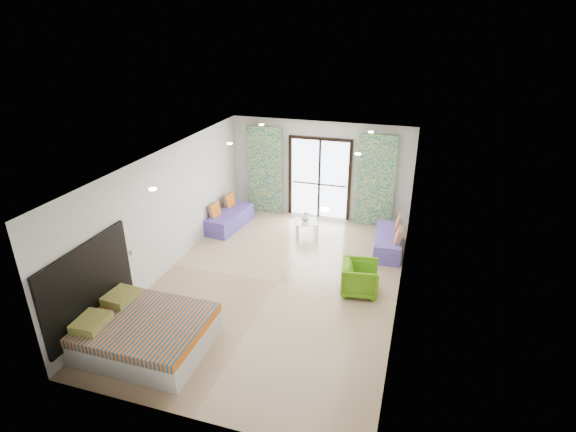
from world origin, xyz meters
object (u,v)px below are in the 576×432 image
(daybed_left, at_px, (229,218))
(daybed_right, at_px, (389,241))
(bed, at_px, (145,333))
(armchair, at_px, (360,277))
(coffee_table, at_px, (307,223))

(daybed_left, height_order, daybed_right, daybed_right)
(bed, relative_size, armchair, 2.74)
(coffee_table, bearing_deg, armchair, -53.04)
(daybed_left, relative_size, armchair, 2.23)
(bed, xyz_separation_m, daybed_left, (-0.64, 4.90, -0.05))
(daybed_left, distance_m, armchair, 4.40)
(daybed_left, relative_size, daybed_right, 1.01)
(armchair, bearing_deg, daybed_left, 52.96)
(daybed_right, xyz_separation_m, armchair, (-0.39, -2.03, 0.13))
(bed, relative_size, daybed_right, 1.24)
(daybed_left, bearing_deg, coffee_table, 11.24)
(bed, relative_size, coffee_table, 2.81)
(coffee_table, xyz_separation_m, armchair, (1.74, -2.31, 0.04))
(daybed_right, relative_size, coffee_table, 2.26)
(daybed_left, xyz_separation_m, daybed_right, (4.23, -0.11, 0.00))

